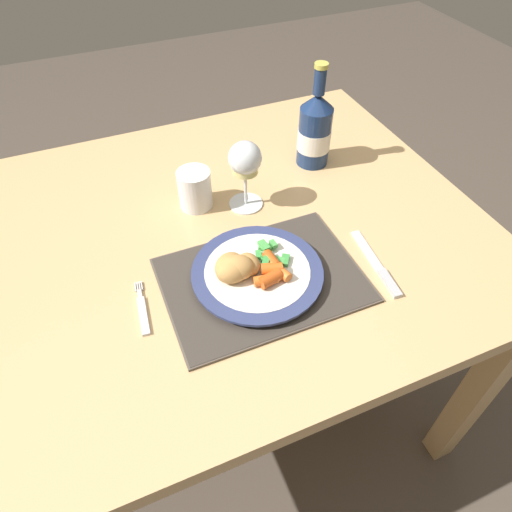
{
  "coord_description": "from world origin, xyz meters",
  "views": [
    {
      "loc": [
        -0.17,
        -0.69,
        1.4
      ],
      "look_at": [
        0.06,
        -0.14,
        0.78
      ],
      "focal_mm": 32.0,
      "sensor_mm": 36.0,
      "label": 1
    }
  ],
  "objects_px": {
    "dinner_plate": "(257,273)",
    "fork": "(143,311)",
    "bottle": "(315,130)",
    "wine_glass": "(245,162)",
    "dining_table": "(209,263)",
    "drinking_cup": "(195,188)",
    "table_knife": "(379,268)"
  },
  "relations": [
    {
      "from": "dinner_plate",
      "to": "fork",
      "type": "distance_m",
      "value": 0.22
    },
    {
      "from": "bottle",
      "to": "wine_glass",
      "type": "bearing_deg",
      "value": -156.8
    },
    {
      "from": "dining_table",
      "to": "dinner_plate",
      "type": "distance_m",
      "value": 0.2
    },
    {
      "from": "dining_table",
      "to": "drinking_cup",
      "type": "distance_m",
      "value": 0.17
    },
    {
      "from": "dining_table",
      "to": "bottle",
      "type": "distance_m",
      "value": 0.4
    },
    {
      "from": "fork",
      "to": "wine_glass",
      "type": "height_order",
      "value": "wine_glass"
    },
    {
      "from": "table_knife",
      "to": "fork",
      "type": "bearing_deg",
      "value": 170.58
    },
    {
      "from": "wine_glass",
      "to": "bottle",
      "type": "height_order",
      "value": "bottle"
    },
    {
      "from": "dinner_plate",
      "to": "drinking_cup",
      "type": "bearing_deg",
      "value": 98.8
    },
    {
      "from": "dinner_plate",
      "to": "drinking_cup",
      "type": "distance_m",
      "value": 0.26
    },
    {
      "from": "bottle",
      "to": "drinking_cup",
      "type": "relative_size",
      "value": 2.79
    },
    {
      "from": "bottle",
      "to": "drinking_cup",
      "type": "bearing_deg",
      "value": -170.89
    },
    {
      "from": "dining_table",
      "to": "drinking_cup",
      "type": "height_order",
      "value": "drinking_cup"
    },
    {
      "from": "table_knife",
      "to": "bottle",
      "type": "bearing_deg",
      "value": 82.8
    },
    {
      "from": "dinner_plate",
      "to": "table_knife",
      "type": "xyz_separation_m",
      "value": [
        0.23,
        -0.07,
        -0.01
      ]
    },
    {
      "from": "table_knife",
      "to": "wine_glass",
      "type": "distance_m",
      "value": 0.35
    },
    {
      "from": "wine_glass",
      "to": "dining_table",
      "type": "bearing_deg",
      "value": -154.59
    },
    {
      "from": "fork",
      "to": "bottle",
      "type": "distance_m",
      "value": 0.59
    },
    {
      "from": "table_knife",
      "to": "drinking_cup",
      "type": "height_order",
      "value": "drinking_cup"
    },
    {
      "from": "wine_glass",
      "to": "drinking_cup",
      "type": "relative_size",
      "value": 1.79
    },
    {
      "from": "bottle",
      "to": "drinking_cup",
      "type": "xyz_separation_m",
      "value": [
        -0.32,
        -0.05,
        -0.04
      ]
    },
    {
      "from": "dining_table",
      "to": "table_knife",
      "type": "relative_size",
      "value": 6.35
    },
    {
      "from": "wine_glass",
      "to": "bottle",
      "type": "relative_size",
      "value": 0.64
    },
    {
      "from": "dinner_plate",
      "to": "bottle",
      "type": "relative_size",
      "value": 1.01
    },
    {
      "from": "dinner_plate",
      "to": "drinking_cup",
      "type": "xyz_separation_m",
      "value": [
        -0.04,
        0.26,
        0.03
      ]
    },
    {
      "from": "wine_glass",
      "to": "drinking_cup",
      "type": "xyz_separation_m",
      "value": [
        -0.1,
        0.04,
        -0.07
      ]
    },
    {
      "from": "fork",
      "to": "drinking_cup",
      "type": "height_order",
      "value": "drinking_cup"
    },
    {
      "from": "dining_table",
      "to": "bottle",
      "type": "xyz_separation_m",
      "value": [
        0.33,
        0.15,
        0.18
      ]
    },
    {
      "from": "dining_table",
      "to": "fork",
      "type": "height_order",
      "value": "fork"
    },
    {
      "from": "dining_table",
      "to": "fork",
      "type": "xyz_separation_m",
      "value": [
        -0.17,
        -0.16,
        0.1
      ]
    },
    {
      "from": "fork",
      "to": "table_knife",
      "type": "relative_size",
      "value": 0.67
    },
    {
      "from": "dining_table",
      "to": "dinner_plate",
      "type": "height_order",
      "value": "dinner_plate"
    }
  ]
}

